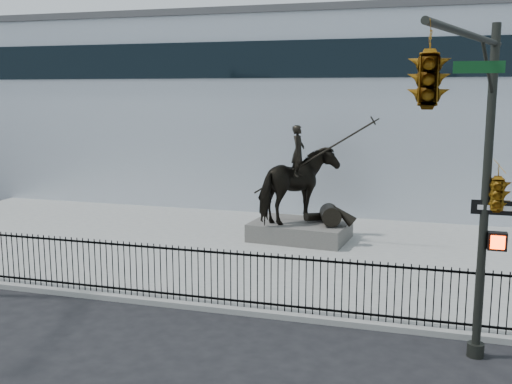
# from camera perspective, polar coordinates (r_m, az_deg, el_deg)

# --- Properties ---
(ground) EXTENTS (120.00, 120.00, 0.00)m
(ground) POSITION_cam_1_polar(r_m,az_deg,el_deg) (15.20, -7.84, -12.38)
(ground) COLOR black
(ground) RESTS_ON ground
(plaza) EXTENTS (30.00, 12.00, 0.15)m
(plaza) POSITION_cam_1_polar(r_m,az_deg,el_deg) (21.41, -0.12, -5.50)
(plaza) COLOR gray
(plaza) RESTS_ON ground
(building) EXTENTS (44.00, 14.00, 9.00)m
(building) POSITION_cam_1_polar(r_m,az_deg,el_deg) (33.35, 6.31, 7.60)
(building) COLOR silver
(building) RESTS_ON ground
(picket_fence) EXTENTS (22.10, 0.10, 1.50)m
(picket_fence) POSITION_cam_1_polar(r_m,az_deg,el_deg) (15.98, -6.06, -7.80)
(picket_fence) COLOR black
(picket_fence) RESTS_ON plaza
(statue_plinth) EXTENTS (3.71, 2.72, 0.66)m
(statue_plinth) POSITION_cam_1_polar(r_m,az_deg,el_deg) (22.54, 4.21, -3.70)
(statue_plinth) COLOR #4F4C48
(statue_plinth) RESTS_ON plaza
(equestrian_statue) EXTENTS (4.48, 2.98, 3.80)m
(equestrian_statue) POSITION_cam_1_polar(r_m,az_deg,el_deg) (22.18, 4.43, 0.57)
(equestrian_statue) COLOR black
(equestrian_statue) RESTS_ON statue_plinth
(traffic_signal_right) EXTENTS (2.17, 6.86, 7.00)m
(traffic_signal_right) POSITION_cam_1_polar(r_m,az_deg,el_deg) (10.85, 19.49, 4.71)
(traffic_signal_right) COLOR black
(traffic_signal_right) RESTS_ON ground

